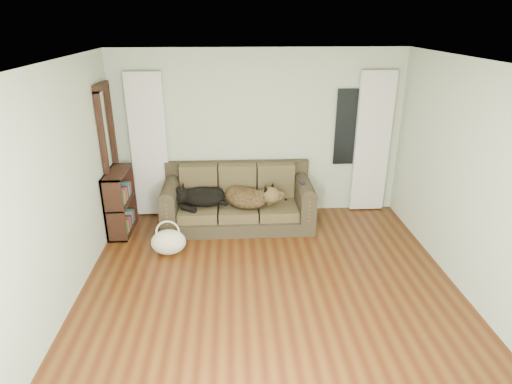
{
  "coord_description": "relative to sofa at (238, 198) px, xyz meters",
  "views": [
    {
      "loc": [
        -0.41,
        -4.02,
        3.01
      ],
      "look_at": [
        -0.09,
        1.6,
        0.69
      ],
      "focal_mm": 30.0,
      "sensor_mm": 36.0,
      "label": 1
    }
  ],
  "objects": [
    {
      "name": "tv_remote",
      "position": [
        0.94,
        -0.11,
        0.28
      ],
      "size": [
        0.1,
        0.21,
        0.02
      ],
      "primitive_type": "cube",
      "rotation": [
        0.0,
        0.0,
        0.25
      ],
      "color": "black",
      "rests_on": "sofa"
    },
    {
      "name": "dog_shepherd",
      "position": [
        0.16,
        -0.1,
        0.04
      ],
      "size": [
        0.86,
        0.81,
        0.31
      ],
      "primitive_type": "ellipsoid",
      "rotation": [
        0.0,
        0.0,
        2.53
      ],
      "color": "black",
      "rests_on": "sofa"
    },
    {
      "name": "sofa",
      "position": [
        0.0,
        0.0,
        0.0
      ],
      "size": [
        2.26,
        0.98,
        0.92
      ],
      "primitive_type": "cube",
      "color": "#2B241A",
      "rests_on": "floor"
    },
    {
      "name": "ceiling",
      "position": [
        0.35,
        -1.97,
        2.15
      ],
      "size": [
        5.0,
        5.0,
        0.0
      ],
      "primitive_type": "plane",
      "color": "white",
      "rests_on": "ground"
    },
    {
      "name": "bookshelf",
      "position": [
        -1.74,
        -0.11,
        0.05
      ],
      "size": [
        0.33,
        0.77,
        0.95
      ],
      "primitive_type": "cube",
      "rotation": [
        0.0,
        0.0,
        -0.06
      ],
      "color": "black",
      "rests_on": "floor"
    },
    {
      "name": "wall_left",
      "position": [
        -1.9,
        -1.97,
        0.85
      ],
      "size": [
        0.04,
        5.0,
        2.6
      ],
      "primitive_type": "cube",
      "color": "beige",
      "rests_on": "ground"
    },
    {
      "name": "dog_black_lab",
      "position": [
        -0.56,
        -0.02,
        0.03
      ],
      "size": [
        0.71,
        0.54,
        0.28
      ],
      "primitive_type": "ellipsoid",
      "rotation": [
        0.0,
        0.0,
        -0.11
      ],
      "color": "black",
      "rests_on": "sofa"
    },
    {
      "name": "tote_bag",
      "position": [
        -0.96,
        -0.83,
        -0.29
      ],
      "size": [
        0.57,
        0.5,
        0.34
      ],
      "primitive_type": "ellipsoid",
      "rotation": [
        0.0,
        0.0,
        -0.34
      ],
      "color": "beige",
      "rests_on": "floor"
    },
    {
      "name": "curtain_right",
      "position": [
        2.15,
        0.45,
        0.7
      ],
      "size": [
        0.55,
        0.08,
        2.25
      ],
      "primitive_type": "cube",
      "color": "white",
      "rests_on": "ground"
    },
    {
      "name": "wall_right",
      "position": [
        2.6,
        -1.97,
        0.85
      ],
      "size": [
        0.04,
        5.0,
        2.6
      ],
      "primitive_type": "cube",
      "color": "beige",
      "rests_on": "ground"
    },
    {
      "name": "door_casing",
      "position": [
        -1.85,
        0.07,
        0.6
      ],
      "size": [
        0.07,
        0.6,
        2.1
      ],
      "primitive_type": "cube",
      "color": "black",
      "rests_on": "ground"
    },
    {
      "name": "floor",
      "position": [
        0.35,
        -1.97,
        -0.45
      ],
      "size": [
        5.0,
        5.0,
        0.0
      ],
      "primitive_type": "plane",
      "color": "#441E0C",
      "rests_on": "ground"
    },
    {
      "name": "window_pane",
      "position": [
        1.8,
        0.5,
        0.95
      ],
      "size": [
        0.5,
        0.03,
        1.2
      ],
      "primitive_type": "cube",
      "color": "black",
      "rests_on": "wall_back"
    },
    {
      "name": "curtain_left",
      "position": [
        -1.35,
        0.45,
        0.7
      ],
      "size": [
        0.55,
        0.08,
        2.25
      ],
      "primitive_type": "cube",
      "color": "white",
      "rests_on": "ground"
    },
    {
      "name": "wall_back",
      "position": [
        0.35,
        0.53,
        0.85
      ],
      "size": [
        4.5,
        0.04,
        2.6
      ],
      "primitive_type": "cube",
      "color": "beige",
      "rests_on": "ground"
    }
  ]
}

